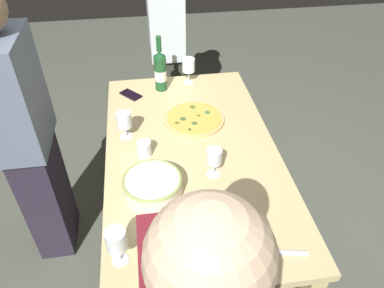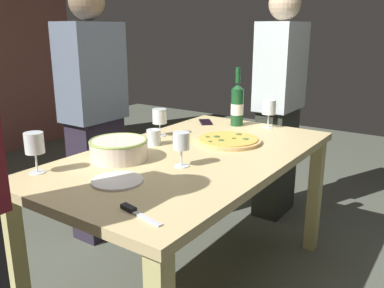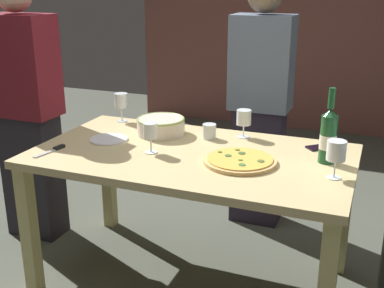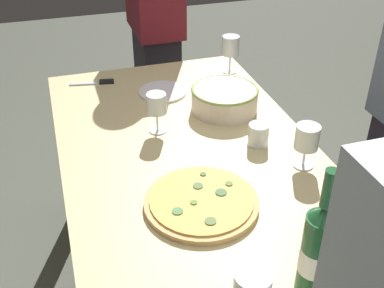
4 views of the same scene
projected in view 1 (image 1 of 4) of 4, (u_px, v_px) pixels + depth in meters
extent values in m
plane|color=#505448|center=(192.00, 237.00, 2.43)|extent=(8.00, 8.00, 0.00)
cube|color=#CFB87E|center=(192.00, 153.00, 1.97)|extent=(1.60, 0.90, 0.04)
cube|color=#CCC078|center=(229.00, 122.00, 2.82)|extent=(0.07, 0.07, 0.71)
cube|color=#CCC078|center=(124.00, 132.00, 2.73)|extent=(0.07, 0.07, 0.71)
cylinder|color=#DDAE6C|center=(194.00, 119.00, 2.16)|extent=(0.35, 0.35, 0.02)
cylinder|color=gold|center=(194.00, 117.00, 2.15)|extent=(0.32, 0.32, 0.01)
cylinder|color=#516630|center=(193.00, 107.00, 2.23)|extent=(0.03, 0.03, 0.00)
cylinder|color=#4F6829|center=(177.00, 123.00, 2.10)|extent=(0.02, 0.02, 0.00)
cylinder|color=#3E5F2F|center=(183.00, 119.00, 2.13)|extent=(0.04, 0.04, 0.00)
cylinder|color=#537624|center=(198.00, 115.00, 2.16)|extent=(0.02, 0.02, 0.00)
cylinder|color=#3E6029|center=(190.00, 129.00, 2.05)|extent=(0.02, 0.02, 0.00)
cylinder|color=#43743A|center=(207.00, 112.00, 2.18)|extent=(0.03, 0.03, 0.00)
cylinder|color=#446633|center=(194.00, 123.00, 2.10)|extent=(0.03, 0.03, 0.00)
cylinder|color=beige|center=(153.00, 187.00, 1.69)|extent=(0.27, 0.27, 0.09)
torus|color=#97AF57|center=(152.00, 180.00, 1.66)|extent=(0.27, 0.27, 0.01)
cylinder|color=#194A25|center=(161.00, 73.00, 2.36)|extent=(0.08, 0.08, 0.23)
cone|color=#194A25|center=(159.00, 54.00, 2.28)|extent=(0.08, 0.08, 0.04)
cylinder|color=#194A25|center=(159.00, 44.00, 2.24)|extent=(0.03, 0.03, 0.10)
cylinder|color=silver|center=(161.00, 75.00, 2.37)|extent=(0.08, 0.08, 0.07)
cylinder|color=white|center=(189.00, 82.00, 2.50)|extent=(0.06, 0.06, 0.00)
cylinder|color=white|center=(189.00, 77.00, 2.47)|extent=(0.01, 0.01, 0.08)
cylinder|color=white|center=(188.00, 65.00, 2.42)|extent=(0.08, 0.08, 0.09)
cylinder|color=white|center=(120.00, 260.00, 1.44)|extent=(0.07, 0.07, 0.00)
cylinder|color=white|center=(119.00, 253.00, 1.41)|extent=(0.01, 0.01, 0.08)
cylinder|color=white|center=(116.00, 240.00, 1.36)|extent=(0.08, 0.08, 0.09)
cylinder|color=white|center=(126.00, 136.00, 2.04)|extent=(0.07, 0.07, 0.00)
cylinder|color=white|center=(125.00, 131.00, 2.02)|extent=(0.01, 0.01, 0.07)
cylinder|color=white|center=(124.00, 120.00, 1.97)|extent=(0.08, 0.08, 0.08)
cylinder|color=white|center=(213.00, 174.00, 1.81)|extent=(0.07, 0.07, 0.00)
cylinder|color=white|center=(214.00, 168.00, 1.79)|extent=(0.01, 0.01, 0.08)
cylinder|color=white|center=(214.00, 156.00, 1.74)|extent=(0.07, 0.07, 0.08)
cylinder|color=white|center=(144.00, 149.00, 1.90)|extent=(0.07, 0.07, 0.08)
cylinder|color=white|center=(205.00, 225.00, 1.57)|extent=(0.21, 0.21, 0.01)
cube|color=black|center=(131.00, 95.00, 2.37)|extent=(0.15, 0.15, 0.01)
cube|color=silver|center=(290.00, 253.00, 1.47)|extent=(0.05, 0.15, 0.01)
cube|color=black|center=(266.00, 251.00, 1.47)|extent=(0.04, 0.07, 0.02)
cube|color=#31342C|center=(169.00, 96.00, 3.03)|extent=(0.34, 0.20, 0.79)
cube|color=silver|center=(165.00, 12.00, 2.59)|extent=(0.40, 0.24, 0.59)
sphere|color=beige|center=(209.00, 258.00, 0.58)|extent=(0.22, 0.22, 0.22)
cube|color=#282131|center=(47.00, 195.00, 2.19)|extent=(0.32, 0.20, 0.79)
cube|color=slate|center=(11.00, 95.00, 1.75)|extent=(0.38, 0.24, 0.59)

